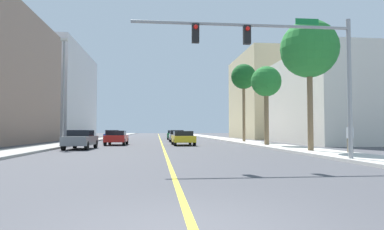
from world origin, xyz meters
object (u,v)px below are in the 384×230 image
(street_lamp, at_px, (63,86))
(car_silver, at_px, (177,136))
(car_gray, at_px, (81,139))
(car_yellow, at_px, (183,138))
(palm_mid, at_px, (266,83))
(pedestrian, at_px, (350,138))
(car_red, at_px, (116,137))
(palm_far, at_px, (244,78))
(palm_near, at_px, (309,50))
(car_blue, at_px, (112,135))
(car_green, at_px, (173,135))
(traffic_signal_mast, at_px, (285,54))

(street_lamp, xyz_separation_m, car_silver, (10.25, 10.85, -4.39))
(car_gray, height_order, car_yellow, car_gray)
(palm_mid, bearing_deg, pedestrian, -81.87)
(car_yellow, bearing_deg, car_red, 168.84)
(car_gray, xyz_separation_m, pedestrian, (16.72, -7.80, 0.24))
(palm_far, height_order, car_yellow, palm_far)
(pedestrian, bearing_deg, palm_near, -75.64)
(car_red, bearing_deg, palm_far, 18.14)
(car_blue, relative_size, pedestrian, 2.43)
(car_red, distance_m, car_silver, 9.79)
(street_lamp, bearing_deg, car_green, 63.48)
(traffic_signal_mast, distance_m, car_green, 35.82)
(street_lamp, bearing_deg, car_silver, 46.64)
(car_red, xyz_separation_m, car_silver, (6.17, 7.60, -0.01))
(palm_far, bearing_deg, car_red, -162.64)
(palm_mid, height_order, car_gray, palm_mid)
(car_gray, height_order, car_blue, car_gray)
(car_gray, bearing_deg, car_green, -107.04)
(traffic_signal_mast, relative_size, car_blue, 2.48)
(traffic_signal_mast, xyz_separation_m, pedestrian, (5.26, 3.69, -3.91))
(car_blue, bearing_deg, palm_near, 120.09)
(car_yellow, xyz_separation_m, pedestrian, (8.57, -13.26, 0.28))
(palm_mid, distance_m, car_gray, 16.19)
(pedestrian, bearing_deg, car_yellow, -75.54)
(car_silver, bearing_deg, car_yellow, -88.76)
(palm_mid, distance_m, palm_far, 8.39)
(palm_far, xyz_separation_m, car_red, (-13.49, -4.22, -6.58))
(palm_far, xyz_separation_m, car_blue, (-15.43, 7.99, -6.58))
(palm_far, relative_size, car_blue, 2.14)
(palm_mid, xyz_separation_m, car_silver, (-7.18, 11.59, -4.86))
(palm_mid, bearing_deg, car_silver, 121.79)
(palm_mid, bearing_deg, traffic_signal_mast, -105.14)
(car_green, distance_m, car_blue, 9.71)
(palm_near, distance_m, car_yellow, 14.51)
(palm_near, height_order, palm_mid, palm_near)
(traffic_signal_mast, height_order, car_gray, traffic_signal_mast)
(palm_near, relative_size, pedestrian, 4.97)
(car_green, xyz_separation_m, car_yellow, (0.01, -18.47, -0.02))
(street_lamp, xyz_separation_m, palm_mid, (17.43, -0.74, 0.46))
(car_yellow, bearing_deg, palm_near, -58.74)
(car_blue, relative_size, car_yellow, 0.96)
(street_lamp, height_order, pedestrian, street_lamp)
(palm_far, bearing_deg, traffic_signal_mast, -100.01)
(car_green, distance_m, car_yellow, 18.47)
(palm_far, distance_m, car_yellow, 11.12)
(car_red, bearing_deg, palm_near, -41.38)
(palm_near, bearing_deg, car_green, 103.71)
(street_lamp, xyz_separation_m, palm_far, (17.56, 7.47, 2.19))
(car_red, bearing_deg, street_lamp, -140.59)
(traffic_signal_mast, relative_size, palm_far, 1.16)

